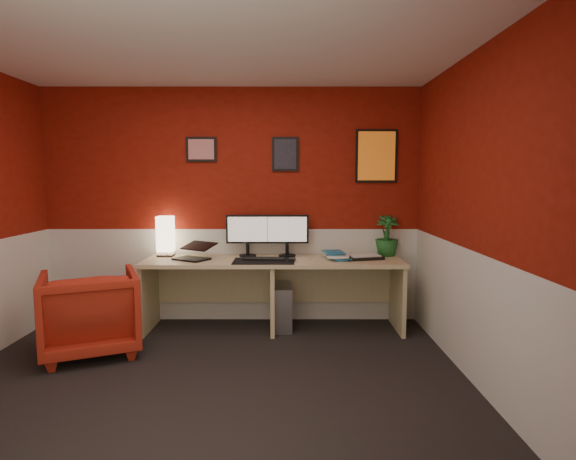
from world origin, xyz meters
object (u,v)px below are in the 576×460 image
object	(u,v)px
zen_tray	(364,257)
laptop	(191,249)
armchair	(90,312)
desk	(273,294)
potted_plant	(387,235)
monitor_left	(248,229)
pc_tower	(281,307)
shoji_lamp	(166,237)
monitor_right	(287,229)

from	to	relation	value
zen_tray	laptop	bearing A→B (deg)	-177.92
armchair	zen_tray	bearing A→B (deg)	171.29
desk	armchair	bearing A→B (deg)	-158.05
laptop	zen_tray	bearing A→B (deg)	33.97
laptop	potted_plant	xyz separation A→B (m)	(2.02, 0.26, 0.11)
monitor_left	armchair	xyz separation A→B (m)	(-1.33, -0.83, -0.65)
potted_plant	armchair	bearing A→B (deg)	-162.75
laptop	pc_tower	distance (m)	1.10
shoji_lamp	zen_tray	size ratio (longest dim) A/B	1.14
laptop	monitor_right	size ratio (longest dim) A/B	0.57
pc_tower	zen_tray	bearing A→B (deg)	-4.57
desk	monitor_left	bearing A→B (deg)	146.00
zen_tray	potted_plant	distance (m)	0.39
shoji_lamp	monitor_right	distance (m)	1.28
pc_tower	desk	bearing A→B (deg)	-152.22
desk	laptop	bearing A→B (deg)	-177.47
monitor_left	armchair	distance (m)	1.70
pc_tower	armchair	world-z (taller)	armchair
monitor_right	shoji_lamp	bearing A→B (deg)	179.22
shoji_lamp	laptop	distance (m)	0.41
desk	monitor_right	bearing A→B (deg)	53.07
monitor_left	armchair	world-z (taller)	monitor_left
shoji_lamp	zen_tray	xyz separation A→B (m)	(2.06, -0.18, -0.18)
laptop	armchair	bearing A→B (deg)	-110.16
shoji_lamp	pc_tower	size ratio (longest dim) A/B	0.89
monitor_left	pc_tower	world-z (taller)	monitor_left
monitor_right	zen_tray	distance (m)	0.84
shoji_lamp	monitor_left	world-z (taller)	monitor_left
desk	pc_tower	distance (m)	0.17
shoji_lamp	monitor_right	xyz separation A→B (m)	(1.28, -0.02, 0.09)
zen_tray	pc_tower	size ratio (longest dim) A/B	0.78
laptop	potted_plant	bearing A→B (deg)	39.21
laptop	potted_plant	world-z (taller)	potted_plant
laptop	zen_tray	size ratio (longest dim) A/B	0.94
pc_tower	armchair	distance (m)	1.83
shoji_lamp	armchair	size ratio (longest dim) A/B	0.49
zen_tray	potted_plant	bearing A→B (deg)	35.59
desk	shoji_lamp	world-z (taller)	shoji_lamp
laptop	desk	bearing A→B (deg)	34.42
monitor_left	potted_plant	bearing A→B (deg)	1.47
potted_plant	zen_tray	bearing A→B (deg)	-144.41
pc_tower	potted_plant	bearing A→B (deg)	5.78
monitor_right	pc_tower	world-z (taller)	monitor_right
monitor_right	potted_plant	distance (m)	1.06
monitor_right	potted_plant	bearing A→B (deg)	1.94
desk	shoji_lamp	bearing A→B (deg)	169.83
monitor_left	zen_tray	world-z (taller)	monitor_left
laptop	armchair	size ratio (longest dim) A/B	0.41
shoji_lamp	laptop	bearing A→B (deg)	-37.12
potted_plant	armchair	xyz separation A→B (m)	(-2.80, -0.87, -0.58)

